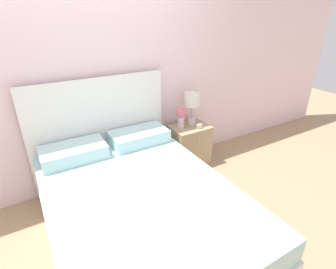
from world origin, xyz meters
TOP-DOWN VIEW (x-y plane):
  - ground_plane at (0.00, 0.00)m, footprint 12.00×12.00m
  - wall_back at (0.00, 0.07)m, footprint 8.00×0.06m
  - bed at (0.00, -0.97)m, footprint 1.52×2.10m
  - nightstand at (1.09, -0.20)m, footprint 0.48×0.39m
  - table_lamp at (1.15, -0.14)m, footprint 0.20×0.20m
  - flower_vase at (0.97, -0.18)m, footprint 0.13×0.13m
  - alarm_clock at (1.16, -0.30)m, footprint 0.07×0.05m

SIDE VIEW (x-z plane):
  - ground_plane at x=0.00m, z-range 0.00..0.00m
  - nightstand at x=1.09m, z-range 0.00..0.54m
  - bed at x=0.00m, z-range -0.34..0.92m
  - alarm_clock at x=1.16m, z-range 0.54..0.59m
  - flower_vase at x=0.97m, z-range 0.57..0.83m
  - table_lamp at x=1.15m, z-range 0.63..1.05m
  - wall_back at x=0.00m, z-range 0.00..2.60m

